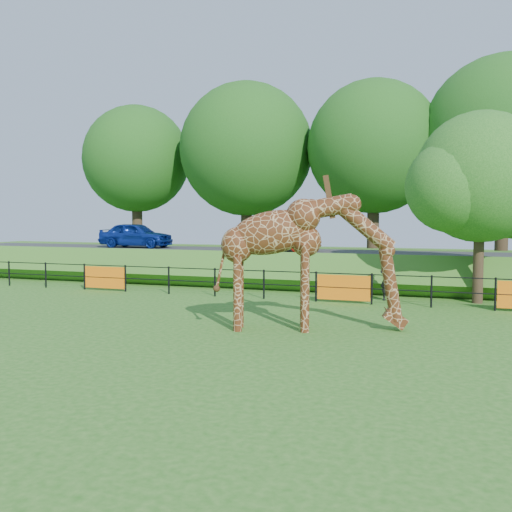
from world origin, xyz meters
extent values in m
plane|color=#256419|center=(0.00, 0.00, 0.00)|extent=(90.00, 90.00, 0.00)
cube|color=#256419|center=(0.00, 15.50, 0.65)|extent=(40.00, 9.00, 1.30)
cube|color=#303033|center=(0.00, 14.00, 1.36)|extent=(40.00, 5.00, 0.12)
imported|color=#13319C|center=(-9.45, 14.43, 2.09)|extent=(3.97, 1.67, 1.34)
imported|color=#9E160B|center=(-1.48, 14.04, 2.11)|extent=(4.22, 1.55, 1.38)
imported|color=black|center=(4.43, 9.07, 0.81)|extent=(0.65, 0.48, 1.62)
cylinder|color=#322316|center=(7.50, 9.60, 1.60)|extent=(0.36, 0.36, 3.20)
sphere|color=#195517|center=(7.50, 9.60, 4.46)|extent=(4.60, 4.60, 4.60)
sphere|color=#195517|center=(6.58, 8.91, 4.12)|extent=(3.22, 3.22, 3.22)
cylinder|color=#322316|center=(-14.00, 22.00, 2.50)|extent=(0.70, 0.70, 5.00)
sphere|color=#194B14|center=(-14.00, 22.00, 6.98)|extent=(7.20, 7.20, 7.20)
cylinder|color=#322316|center=(-6.00, 22.00, 2.50)|extent=(0.70, 0.70, 5.00)
sphere|color=#194B14|center=(-6.00, 22.00, 7.31)|extent=(8.40, 8.40, 8.40)
cylinder|color=#322316|center=(2.00, 22.00, 2.50)|extent=(0.70, 0.70, 5.00)
sphere|color=#194B14|center=(2.00, 22.00, 7.14)|extent=(7.80, 7.80, 7.80)
cylinder|color=#322316|center=(9.00, 22.00, 2.50)|extent=(0.70, 0.70, 5.00)
sphere|color=#194B14|center=(9.00, 22.00, 7.42)|extent=(8.80, 8.80, 8.80)
camera|label=1|loc=(6.89, -12.02, 3.09)|focal=40.00mm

